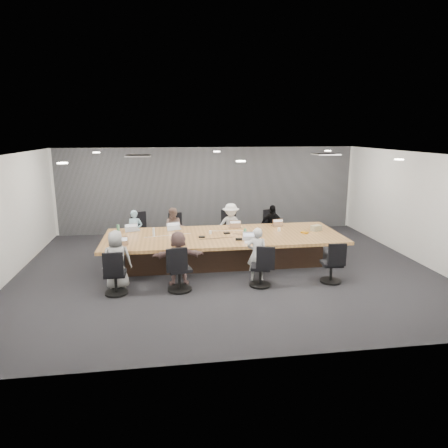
{
  "coord_description": "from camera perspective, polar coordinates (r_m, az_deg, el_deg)",
  "views": [
    {
      "loc": [
        -1.39,
        -9.22,
        3.32
      ],
      "look_at": [
        0.0,
        0.4,
        1.05
      ],
      "focal_mm": 32.0,
      "sensor_mm": 36.0,
      "label": 1
    }
  ],
  "objects": [
    {
      "name": "wall_left",
      "position": [
        10.09,
        -29.0,
        0.5
      ],
      "size": [
        0.0,
        8.0,
        2.8
      ],
      "primitive_type": "cube",
      "rotation": [
        1.57,
        0.0,
        1.57
      ],
      "color": "silver",
      "rests_on": "ground"
    },
    {
      "name": "chair_5",
      "position": [
        8.54,
        -6.41,
        -6.91
      ],
      "size": [
        0.65,
        0.65,
        0.81
      ],
      "primitive_type": null,
      "rotation": [
        0.0,
        0.0,
        0.22
      ],
      "color": "black",
      "rests_on": "ground"
    },
    {
      "name": "stapler",
      "position": [
        9.65,
        2.13,
        -2.19
      ],
      "size": [
        0.16,
        0.06,
        0.06
      ],
      "primitive_type": "cube",
      "rotation": [
        0.0,
        0.0,
        -0.12
      ],
      "color": "black",
      "rests_on": "conference_table"
    },
    {
      "name": "canvas_bag",
      "position": [
        10.85,
        13.02,
        -0.56
      ],
      "size": [
        0.32,
        0.27,
        0.15
      ],
      "primitive_type": "cube",
      "rotation": [
        0.0,
        0.0,
        0.44
      ],
      "color": "tan",
      "rests_on": "conference_table"
    },
    {
      "name": "mic_right",
      "position": [
        10.28,
        0.41,
        -1.3
      ],
      "size": [
        0.18,
        0.14,
        0.03
      ],
      "primitive_type": "cube",
      "rotation": [
        0.0,
        0.0,
        0.25
      ],
      "color": "black",
      "rests_on": "conference_table"
    },
    {
      "name": "bottle_green_right",
      "position": [
        9.76,
        3.01,
        -1.42
      ],
      "size": [
        0.08,
        0.08,
        0.26
      ],
      "primitive_type": "cylinder",
      "rotation": [
        0.0,
        0.0,
        0.06
      ],
      "color": "#498C60",
      "rests_on": "conference_table"
    },
    {
      "name": "wall_back",
      "position": [
        13.43,
        -2.2,
        4.92
      ],
      "size": [
        10.0,
        0.0,
        2.8
      ],
      "primitive_type": "cube",
      "rotation": [
        1.57,
        0.0,
        0.0
      ],
      "color": "silver",
      "rests_on": "ground"
    },
    {
      "name": "cup_white_near",
      "position": [
        10.63,
        7.88,
        -0.77
      ],
      "size": [
        0.08,
        0.08,
        0.09
      ],
      "primitive_type": "cylinder",
      "rotation": [
        0.0,
        0.0,
        0.11
      ],
      "color": "white",
      "rests_on": "conference_table"
    },
    {
      "name": "chair_2",
      "position": [
        11.92,
        0.71,
        -0.94
      ],
      "size": [
        0.62,
        0.62,
        0.84
      ],
      "primitive_type": null,
      "rotation": [
        0.0,
        0.0,
        3.24
      ],
      "color": "black",
      "rests_on": "ground"
    },
    {
      "name": "chair_1",
      "position": [
        11.8,
        -7.1,
        -1.45
      ],
      "size": [
        0.58,
        0.58,
        0.74
      ],
      "primitive_type": null,
      "rotation": [
        0.0,
        0.0,
        3.33
      ],
      "color": "black",
      "rests_on": "ground"
    },
    {
      "name": "chair_7",
      "position": [
        9.27,
        15.08,
        -5.91
      ],
      "size": [
        0.53,
        0.53,
        0.73
      ],
      "primitive_type": null,
      "rotation": [
        0.0,
        0.0,
        -0.08
      ],
      "color": "black",
      "rests_on": "ground"
    },
    {
      "name": "person_1",
      "position": [
        11.4,
        -7.1,
        -0.71
      ],
      "size": [
        0.67,
        0.57,
        1.22
      ],
      "primitive_type": "imported",
      "rotation": [
        0.0,
        0.0,
        6.09
      ],
      "color": "brown",
      "rests_on": "ground"
    },
    {
      "name": "mic_left",
      "position": [
        9.93,
        -3.2,
        -1.85
      ],
      "size": [
        0.16,
        0.11,
        0.03
      ],
      "primitive_type": "cube",
      "rotation": [
        0.0,
        0.0,
        -0.04
      ],
      "color": "black",
      "rests_on": "conference_table"
    },
    {
      "name": "chair_0",
      "position": [
        11.82,
        -12.43,
        -1.38
      ],
      "size": [
        0.72,
        0.72,
        0.84
      ],
      "primitive_type": null,
      "rotation": [
        0.0,
        0.0,
        3.47
      ],
      "color": "black",
      "rests_on": "ground"
    },
    {
      "name": "floor",
      "position": [
        9.9,
        0.33,
        -6.45
      ],
      "size": [
        10.0,
        8.0,
        0.0
      ],
      "primitive_type": "cube",
      "color": "black",
      "rests_on": "ground"
    },
    {
      "name": "laptop_3",
      "position": [
        11.24,
        7.55,
        -0.19
      ],
      "size": [
        0.3,
        0.22,
        0.02
      ],
      "primitive_type": "cube",
      "rotation": [
        0.0,
        0.0,
        3.22
      ],
      "color": "#8C6647",
      "rests_on": "conference_table"
    },
    {
      "name": "wall_right",
      "position": [
        11.38,
        26.11,
        2.08
      ],
      "size": [
        0.0,
        8.0,
        2.8
      ],
      "primitive_type": "cube",
      "rotation": [
        1.57,
        0.0,
        -1.57
      ],
      "color": "silver",
      "rests_on": "ground"
    },
    {
      "name": "laptop_5",
      "position": [
        9.29,
        -6.65,
        -3.02
      ],
      "size": [
        0.31,
        0.23,
        0.02
      ],
      "primitive_type": "cube",
      "rotation": [
        0.0,
        0.0,
        0.11
      ],
      "color": "#8C6647",
      "rests_on": "conference_table"
    },
    {
      "name": "person_6",
      "position": [
        9.01,
        4.73,
        -4.34
      ],
      "size": [
        0.51,
        0.4,
        1.24
      ],
      "primitive_type": "imported",
      "rotation": [
        0.0,
        0.0,
        2.89
      ],
      "color": "#B6B6B6",
      "rests_on": "ground"
    },
    {
      "name": "bottle_green_left",
      "position": [
        10.51,
        -14.87,
        -0.79
      ],
      "size": [
        0.09,
        0.09,
        0.26
      ],
      "primitive_type": "cylinder",
      "rotation": [
        0.0,
        0.0,
        0.2
      ],
      "color": "#498C60",
      "rests_on": "conference_table"
    },
    {
      "name": "person_0",
      "position": [
        11.44,
        -12.59,
        -0.99
      ],
      "size": [
        0.46,
        0.33,
        1.18
      ],
      "primitive_type": "imported",
      "rotation": [
        0.0,
        0.0,
        6.16
      ],
      "color": "#87ADC0",
      "rests_on": "ground"
    },
    {
      "name": "chair_3",
      "position": [
        12.17,
        6.36,
        -0.86
      ],
      "size": [
        0.67,
        0.67,
        0.79
      ],
      "primitive_type": null,
      "rotation": [
        0.0,
        0.0,
        3.46
      ],
      "color": "black",
      "rests_on": "ground"
    },
    {
      "name": "mug_brown",
      "position": [
        9.89,
        -15.27,
        -2.14
      ],
      "size": [
        0.1,
        0.1,
        0.11
      ],
      "primitive_type": "cylinder",
      "rotation": [
        0.0,
        0.0,
        -0.13
      ],
      "color": "brown",
      "rests_on": "conference_table"
    },
    {
      "name": "conference_table",
      "position": [
        10.25,
        -0.08,
        -3.41
      ],
      "size": [
        6.0,
        2.2,
        0.74
      ],
      "color": "black",
      "rests_on": "ground"
    },
    {
      "name": "laptop_0",
      "position": [
        10.87,
        -12.84,
        -0.87
      ],
      "size": [
        0.37,
        0.29,
        0.02
      ],
      "primitive_type": "cube",
      "rotation": [
        0.0,
        0.0,
        3.34
      ],
      "color": "#B2B2B7",
      "rests_on": "conference_table"
    },
    {
      "name": "person_2",
      "position": [
        11.53,
        0.98,
        -0.25
      ],
      "size": [
        0.85,
        0.51,
        1.3
      ],
      "primitive_type": "imported",
      "rotation": [
        0.0,
        0.0,
        6.25
      ],
      "color": "silver",
      "rests_on": "ground"
    },
    {
      "name": "wall_front",
      "position": [
        5.74,
        6.32,
        -6.51
      ],
      "size": [
        10.0,
        0.0,
        2.8
      ],
      "primitive_type": "cube",
      "rotation": [
        -1.57,
        0.0,
        0.0
      ],
      "color": "silver",
      "rests_on": "ground"
    },
    {
      "name": "chair_6",
      "position": [
        8.77,
        5.21,
        -6.62
      ],
      "size": [
        0.6,
        0.6,
        0.73
      ],
      "primitive_type": null,
      "rotation": [
        0.0,
        0.0,
        -0.25
      ],
      "color": "black",
      "rests_on": "ground"
    },
    {
      "name": "person_4",
      "position": [
        8.86,
        -15.09,
        -4.93
      ],
      "size": [
        0.66,
        0.47,
        1.28
      ],
      "primitive_type": "imported",
      "rotation": [
        0.0,
        0.0,
        3.24
      ],
      "color": "gray",
      "rests_on": "ground"
    },
    {
      "name": "laptop_2",
      "position": [
        10.98,
        1.44,
        -0.4
      ],
      "size": [
        0.32,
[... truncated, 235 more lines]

